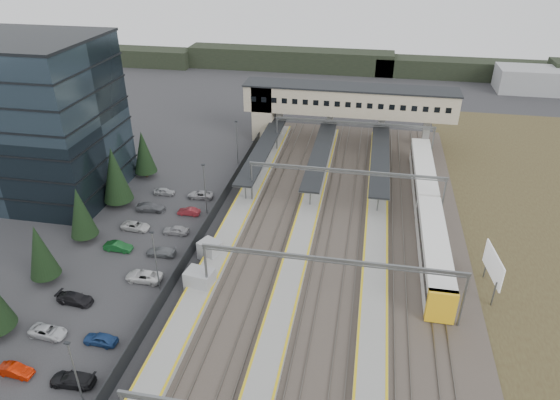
% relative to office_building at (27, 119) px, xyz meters
% --- Properties ---
extents(ground, '(220.00, 220.00, 0.00)m').
position_rel_office_building_xyz_m(ground, '(36.00, -12.00, -12.19)').
color(ground, '#2B2B2D').
rests_on(ground, ground).
extents(office_building, '(24.30, 18.30, 24.30)m').
position_rel_office_building_xyz_m(office_building, '(0.00, 0.00, 0.00)').
color(office_building, '#2F404C').
rests_on(office_building, ground).
extents(conifer_row, '(4.42, 49.82, 9.50)m').
position_rel_office_building_xyz_m(conifer_row, '(14.00, -15.86, -7.36)').
color(conifer_row, black).
rests_on(conifer_row, ground).
extents(car_park, '(10.55, 44.18, 1.28)m').
position_rel_office_building_xyz_m(car_park, '(22.42, -17.07, -11.59)').
color(car_park, '#AEAFB3').
rests_on(car_park, ground).
extents(lampposts, '(0.50, 53.25, 8.07)m').
position_rel_office_building_xyz_m(lampposts, '(28.00, -10.75, -7.86)').
color(lampposts, slate).
rests_on(lampposts, ground).
extents(fence, '(0.08, 90.00, 2.00)m').
position_rel_office_building_xyz_m(fence, '(29.50, -7.00, -11.19)').
color(fence, '#26282B').
rests_on(fence, ground).
extents(relay_cabin_near, '(3.50, 2.79, 2.66)m').
position_rel_office_building_xyz_m(relay_cabin_near, '(32.79, -19.15, -10.86)').
color(relay_cabin_near, '#949698').
rests_on(relay_cabin_near, ground).
extents(relay_cabin_far, '(3.37, 3.15, 2.46)m').
position_rel_office_building_xyz_m(relay_cabin_far, '(32.05, -12.86, -10.96)').
color(relay_cabin_far, '#949698').
rests_on(relay_cabin_far, ground).
extents(rail_corridor, '(34.00, 90.00, 0.92)m').
position_rel_office_building_xyz_m(rail_corridor, '(45.34, -7.00, -11.90)').
color(rail_corridor, '#3D362F').
rests_on(rail_corridor, ground).
extents(canopies, '(23.10, 30.00, 3.28)m').
position_rel_office_building_xyz_m(canopies, '(43.00, 15.00, -8.27)').
color(canopies, black).
rests_on(canopies, ground).
extents(footbridge, '(40.40, 6.40, 11.20)m').
position_rel_office_building_xyz_m(footbridge, '(43.70, 30.00, -4.26)').
color(footbridge, tan).
rests_on(footbridge, ground).
extents(gantries, '(28.40, 62.28, 7.17)m').
position_rel_office_building_xyz_m(gantries, '(48.00, -9.00, -6.20)').
color(gantries, slate).
rests_on(gantries, ground).
extents(train, '(3.14, 43.62, 3.95)m').
position_rel_office_building_xyz_m(train, '(60.00, 1.44, -9.95)').
color(train, white).
rests_on(train, ground).
extents(billboard, '(0.91, 6.21, 5.35)m').
position_rel_office_building_xyz_m(billboard, '(66.15, -13.13, -8.58)').
color(billboard, slate).
rests_on(billboard, ground).
extents(treeline_far, '(170.00, 19.00, 7.00)m').
position_rel_office_building_xyz_m(treeline_far, '(59.81, 80.28, -9.24)').
color(treeline_far, black).
rests_on(treeline_far, ground).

